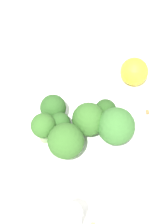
% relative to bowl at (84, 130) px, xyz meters
% --- Properties ---
extents(ground_plane, '(3.00, 3.00, 0.00)m').
position_rel_bowl_xyz_m(ground_plane, '(0.00, 0.00, -0.02)').
color(ground_plane, white).
extents(bowl, '(0.19, 0.19, 0.05)m').
position_rel_bowl_xyz_m(bowl, '(0.00, 0.00, 0.00)').
color(bowl, white).
rests_on(bowl, ground_plane).
extents(broccoli_floret_0, '(0.06, 0.06, 0.06)m').
position_rel_bowl_xyz_m(broccoli_floret_0, '(0.02, 0.05, 0.06)').
color(broccoli_floret_0, '#84AD66').
rests_on(broccoli_floret_0, bowl).
extents(broccoli_floret_1, '(0.05, 0.05, 0.06)m').
position_rel_bowl_xyz_m(broccoli_floret_1, '(0.01, 0.01, 0.05)').
color(broccoli_floret_1, '#7A9E5B').
rests_on(broccoli_floret_1, bowl).
extents(broccoli_floret_2, '(0.05, 0.05, 0.06)m').
position_rel_bowl_xyz_m(broccoli_floret_2, '(0.06, -0.01, 0.06)').
color(broccoli_floret_2, '#7A9E5B').
rests_on(broccoli_floret_2, bowl).
extents(broccoli_floret_3, '(0.04, 0.04, 0.06)m').
position_rel_bowl_xyz_m(broccoli_floret_3, '(0.04, -0.05, 0.06)').
color(broccoli_floret_3, '#8EB770').
rests_on(broccoli_floret_3, bowl).
extents(broccoli_floret_4, '(0.03, 0.03, 0.04)m').
position_rel_bowl_xyz_m(broccoli_floret_4, '(-0.01, 0.03, 0.05)').
color(broccoli_floret_4, '#84AD66').
rests_on(broccoli_floret_4, bowl).
extents(broccoli_floret_5, '(0.04, 0.04, 0.05)m').
position_rel_bowl_xyz_m(broccoli_floret_5, '(-0.00, -0.05, 0.05)').
color(broccoli_floret_5, '#7A9E5B').
rests_on(broccoli_floret_5, bowl).
extents(broccoli_floret_6, '(0.03, 0.03, 0.04)m').
position_rel_bowl_xyz_m(broccoli_floret_6, '(0.03, -0.03, 0.05)').
color(broccoli_floret_6, '#84AD66').
rests_on(broccoli_floret_6, bowl).
extents(pepper_shaker, '(0.03, 0.03, 0.07)m').
position_rel_bowl_xyz_m(pepper_shaker, '(0.16, 0.02, 0.01)').
color(pepper_shaker, silver).
rests_on(pepper_shaker, ground_plane).
extents(lemon_wedge, '(0.05, 0.05, 0.05)m').
position_rel_bowl_xyz_m(lemon_wedge, '(-0.14, 0.06, 0.00)').
color(lemon_wedge, yellow).
rests_on(lemon_wedge, ground_plane).
extents(almond_crumb_0, '(0.01, 0.01, 0.01)m').
position_rel_bowl_xyz_m(almond_crumb_0, '(-0.16, 0.07, -0.02)').
color(almond_crumb_0, '#AD7F4C').
rests_on(almond_crumb_0, ground_plane).
extents(almond_crumb_1, '(0.01, 0.01, 0.01)m').
position_rel_bowl_xyz_m(almond_crumb_1, '(-0.07, 0.10, -0.02)').
color(almond_crumb_1, olive).
rests_on(almond_crumb_1, ground_plane).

